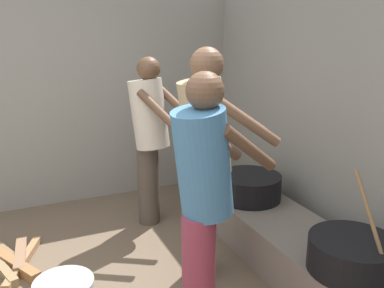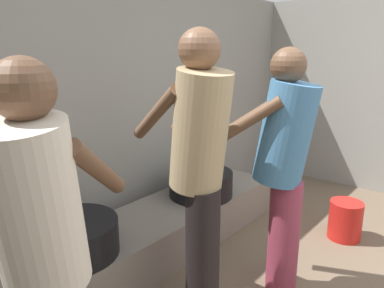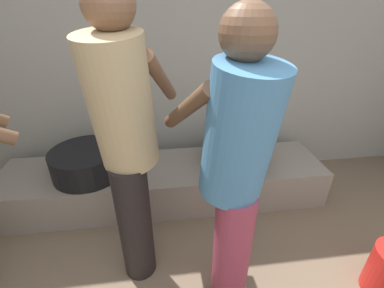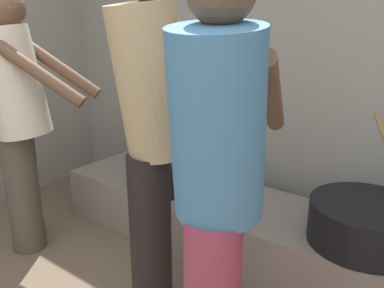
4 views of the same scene
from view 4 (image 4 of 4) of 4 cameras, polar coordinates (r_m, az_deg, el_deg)
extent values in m
cube|color=gray|center=(2.57, 21.30, 8.63)|extent=(4.96, 0.20, 2.10)
cube|color=slate|center=(2.49, 8.88, -12.25)|extent=(2.72, 0.60, 0.34)
cylinder|color=black|center=(2.15, 23.46, -10.33)|extent=(0.54, 0.54, 0.21)
cylinder|color=black|center=(2.66, -2.74, -3.45)|extent=(0.54, 0.54, 0.22)
cylinder|color=black|center=(1.97, -5.90, -12.68)|extent=(0.20, 0.20, 0.81)
cylinder|color=tan|center=(1.75, -5.80, 8.83)|extent=(0.39, 0.45, 0.69)
cylinder|color=brown|center=(1.77, 3.37, 11.31)|extent=(0.20, 0.49, 0.37)
cylinder|color=brown|center=(1.98, -1.81, 11.97)|extent=(0.20, 0.49, 0.37)
cylinder|color=teal|center=(1.25, 3.65, 2.45)|extent=(0.41, 0.46, 0.65)
cylinder|color=brown|center=(1.44, 11.25, 6.81)|extent=(0.22, 0.46, 0.35)
cylinder|color=brown|center=(1.49, 0.83, 7.51)|extent=(0.22, 0.46, 0.35)
cylinder|color=#4C4238|center=(2.67, -22.88, -6.44)|extent=(0.20, 0.20, 0.75)
cylinder|color=beige|center=(2.48, -24.08, 7.96)|extent=(0.48, 0.46, 0.64)
sphere|color=brown|center=(2.45, -25.03, 17.07)|extent=(0.21, 0.21, 0.21)
cylinder|color=brown|center=(2.25, -20.70, 9.23)|extent=(0.42, 0.30, 0.35)
cylinder|color=brown|center=(2.50, -18.13, 10.17)|extent=(0.42, 0.30, 0.35)
camera|label=1|loc=(1.40, 127.46, 7.16)|focal=39.47mm
camera|label=2|loc=(2.68, -53.83, 14.37)|focal=34.26mm
camera|label=3|loc=(1.00, -53.03, 20.64)|focal=24.31mm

